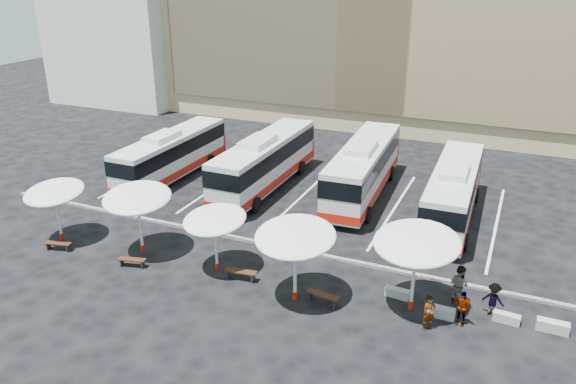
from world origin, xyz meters
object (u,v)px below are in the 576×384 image
at_px(sunshade_1, 137,198).
at_px(wood_bench_3, 323,296).
at_px(bus_1, 265,161).
at_px(passenger_0, 429,313).
at_px(sunshade_2, 215,220).
at_px(bus_0, 172,154).
at_px(conc_bench_3, 553,326).
at_px(wood_bench_1, 132,261).
at_px(sunshade_0, 54,192).
at_px(passenger_3, 494,299).
at_px(bus_2, 364,167).
at_px(passenger_1, 459,285).
at_px(sunshade_3, 295,237).
at_px(bus_3, 453,191).
at_px(conc_bench_2, 507,318).
at_px(sunshade_4, 417,243).
at_px(conc_bench_0, 397,293).
at_px(wood_bench_2, 241,273).
at_px(wood_bench_0, 58,244).
at_px(passenger_2, 462,308).
at_px(conc_bench_1, 440,312).

relative_size(sunshade_1, wood_bench_3, 2.81).
xyz_separation_m(bus_1, passenger_0, (13.07, -11.65, -1.10)).
bearing_deg(sunshade_2, bus_0, 133.22).
relative_size(wood_bench_3, conc_bench_3, 1.26).
bearing_deg(wood_bench_1, sunshade_1, 107.40).
xyz_separation_m(sunshade_0, passenger_0, (20.01, -0.20, -2.01)).
relative_size(wood_bench_3, passenger_3, 1.04).
relative_size(bus_2, passenger_1, 6.25).
bearing_deg(sunshade_3, wood_bench_1, -176.63).
height_order(bus_3, sunshade_3, sunshade_3).
bearing_deg(wood_bench_1, conc_bench_2, 8.11).
height_order(sunshade_3, wood_bench_1, sunshade_3).
distance_m(conc_bench_2, passenger_1, 2.32).
distance_m(sunshade_0, sunshade_3, 14.10).
distance_m(sunshade_1, sunshade_4, 14.08).
relative_size(sunshade_1, conc_bench_0, 4.01).
distance_m(bus_0, wood_bench_2, 15.06).
bearing_deg(sunshade_3, bus_2, 93.19).
distance_m(bus_0, bus_1, 6.84).
height_order(sunshade_2, passenger_3, sunshade_2).
height_order(wood_bench_0, passenger_2, passenger_2).
distance_m(wood_bench_2, conc_bench_1, 9.34).
distance_m(bus_3, conc_bench_1, 10.54).
height_order(bus_2, sunshade_1, bus_2).
bearing_deg(conc_bench_3, wood_bench_3, -168.93).
bearing_deg(bus_1, conc_bench_3, -28.41).
distance_m(sunshade_1, wood_bench_2, 6.64).
xyz_separation_m(bus_1, passenger_1, (13.94, -9.23, -0.94)).
bearing_deg(sunshade_1, sunshade_0, -173.19).
height_order(wood_bench_3, conc_bench_2, wood_bench_3).
distance_m(bus_0, conc_bench_3, 26.19).
height_order(bus_2, sunshade_2, bus_2).
distance_m(sunshade_1, passenger_0, 15.22).
bearing_deg(conc_bench_1, wood_bench_1, -173.20).
bearing_deg(sunshade_1, conc_bench_1, 1.19).
bearing_deg(passenger_3, bus_1, -17.54).
xyz_separation_m(bus_0, wood_bench_2, (10.88, -10.32, -1.39)).
distance_m(wood_bench_2, passenger_0, 8.99).
distance_m(sunshade_4, wood_bench_3, 4.84).
height_order(bus_0, sunshade_4, sunshade_4).
relative_size(sunshade_1, wood_bench_1, 3.10).
height_order(wood_bench_1, conc_bench_0, wood_bench_1).
bearing_deg(bus_0, passenger_2, -24.54).
relative_size(bus_0, conc_bench_3, 8.61).
height_order(conc_bench_3, passenger_0, passenger_0).
height_order(bus_0, conc_bench_1, bus_0).
bearing_deg(conc_bench_2, sunshade_1, -176.69).
bearing_deg(sunshade_1, sunshade_4, 1.53).
bearing_deg(wood_bench_3, sunshade_1, 176.02).
bearing_deg(wood_bench_3, sunshade_4, 16.47).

